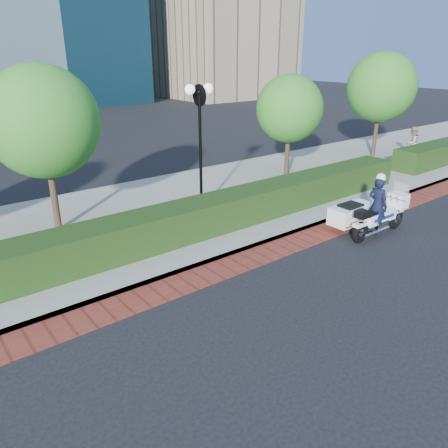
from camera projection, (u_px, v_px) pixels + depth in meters
ground at (290, 280)px, 10.85m from camera, size 120.00×120.00×0.00m
brick_strip at (250, 259)px, 11.94m from camera, size 60.00×1.00×0.01m
sidewalk at (165, 212)px, 15.20m from camera, size 60.00×8.00×0.15m
hedge_main at (205, 216)px, 13.24m from camera, size 18.00×1.20×1.00m
lamppost at (200, 129)px, 14.13m from camera, size 1.02×0.70×4.21m
tree_b at (43, 122)px, 12.32m from camera, size 3.20×3.20×4.89m
tree_c at (290, 109)px, 18.20m from camera, size 2.80×2.80×4.30m
tree_d at (381, 87)px, 21.73m from camera, size 3.40×3.40×5.16m
police_motorcycle at (368, 212)px, 13.43m from camera, size 2.48×1.75×2.01m
pedestrian at (412, 143)px, 22.06m from camera, size 0.81×0.64×1.64m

